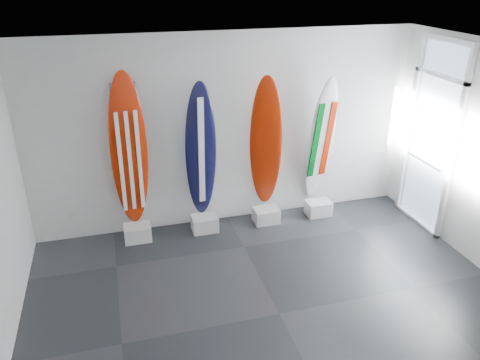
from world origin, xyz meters
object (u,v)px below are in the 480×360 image
object	(u,v)px
surfboard_usa	(129,151)
surfboard_navy	(201,151)
surfboard_italy	(321,140)
surfboard_swiss	(266,143)

from	to	relation	value
surfboard_usa	surfboard_navy	bearing A→B (deg)	-7.69
surfboard_usa	surfboard_italy	size ratio (longest dim) A/B	1.10
surfboard_swiss	surfboard_italy	xyz separation A→B (m)	(0.92, 0.00, -0.04)
surfboard_navy	surfboard_italy	size ratio (longest dim) A/B	1.00
surfboard_swiss	surfboard_italy	world-z (taller)	surfboard_swiss
surfboard_navy	surfboard_swiss	size ratio (longest dim) A/B	0.97
surfboard_usa	surfboard_navy	size ratio (longest dim) A/B	1.10
surfboard_usa	surfboard_swiss	world-z (taller)	surfboard_usa
surfboard_italy	surfboard_navy	bearing A→B (deg)	170.75
surfboard_swiss	surfboard_usa	bearing A→B (deg)	-161.02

